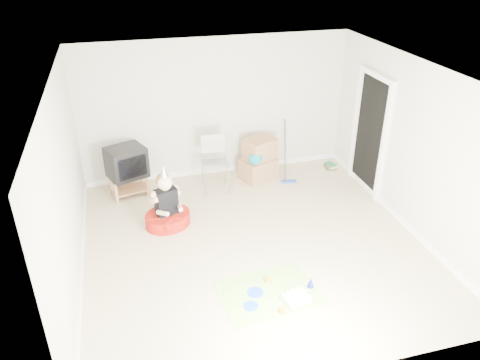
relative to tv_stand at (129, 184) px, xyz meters
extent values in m
plane|color=beige|center=(1.72, -1.98, -0.23)|extent=(5.00, 5.00, 0.00)
cube|color=black|center=(4.20, -0.78, 0.79)|extent=(0.02, 0.90, 2.05)
cube|color=#A6714B|center=(0.00, 0.00, 0.14)|extent=(0.69, 0.52, 0.03)
cube|color=#A6714B|center=(0.00, 0.00, -0.11)|extent=(0.69, 0.52, 0.03)
cube|color=#A6714B|center=(-0.23, -0.22, -0.04)|extent=(0.06, 0.06, 0.39)
cube|color=#A6714B|center=(0.31, -0.09, -0.04)|extent=(0.06, 0.06, 0.39)
cube|color=#A6714B|center=(-0.31, 0.09, -0.04)|extent=(0.06, 0.06, 0.39)
cube|color=#A6714B|center=(0.23, 0.22, -0.04)|extent=(0.06, 0.06, 0.39)
cube|color=black|center=(0.00, 0.00, 0.42)|extent=(0.77, 0.71, 0.54)
cube|color=#949499|center=(1.53, -0.18, 0.27)|extent=(0.50, 0.47, 0.03)
cylinder|color=#949499|center=(1.32, -0.17, 0.29)|extent=(0.02, 0.02, 1.04)
cylinder|color=#949499|center=(1.75, -0.19, 0.29)|extent=(0.02, 0.02, 1.04)
cube|color=#A3724F|center=(2.40, 0.03, -0.03)|extent=(0.75, 0.66, 0.41)
cube|color=#A3724F|center=(2.44, 0.07, 0.36)|extent=(0.67, 0.61, 0.38)
ellipsoid|color=#0C7686|center=(2.29, -0.17, 0.28)|extent=(0.27, 0.19, 0.22)
cube|color=blue|center=(2.92, -0.27, -0.22)|extent=(0.30, 0.16, 0.03)
cylinder|color=black|center=(2.92, -0.27, 0.35)|extent=(0.10, 0.38, 1.12)
cube|color=#246C43|center=(3.93, 0.07, -0.22)|extent=(0.22, 0.27, 0.03)
cube|color=#A84124|center=(3.93, 0.07, -0.19)|extent=(0.19, 0.24, 0.03)
cube|color=beige|center=(3.93, 0.07, -0.16)|extent=(0.20, 0.25, 0.03)
cube|color=#246C43|center=(3.93, 0.07, -0.14)|extent=(0.21, 0.25, 0.03)
cylinder|color=#B61C10|center=(0.54, -1.13, -0.13)|extent=(0.95, 0.95, 0.20)
cube|color=black|center=(0.54, -1.13, 0.19)|extent=(0.38, 0.29, 0.45)
sphere|color=beige|center=(0.54, -1.13, 0.53)|extent=(0.30, 0.30, 0.24)
cone|color=silver|center=(0.54, -1.13, 0.74)|extent=(0.12, 0.12, 0.18)
cube|color=#FF359B|center=(1.60, -3.09, -0.23)|extent=(1.35, 1.03, 0.01)
cube|color=white|center=(1.89, -3.34, -0.19)|extent=(0.37, 0.32, 0.09)
cube|color=green|center=(1.89, -3.34, -0.22)|extent=(0.37, 0.32, 0.01)
cylinder|color=beige|center=(1.79, -3.41, -0.11)|extent=(0.01, 0.01, 0.07)
cylinder|color=beige|center=(1.86, -3.39, -0.11)|extent=(0.01, 0.01, 0.07)
cylinder|color=beige|center=(1.94, -3.38, -0.11)|extent=(0.01, 0.01, 0.07)
cylinder|color=beige|center=(2.01, -3.36, -0.11)|extent=(0.01, 0.01, 0.07)
cylinder|color=beige|center=(1.77, -3.31, -0.11)|extent=(0.01, 0.01, 0.07)
cylinder|color=beige|center=(1.84, -3.29, -0.11)|extent=(0.01, 0.01, 0.07)
cylinder|color=beige|center=(1.92, -3.28, -0.11)|extent=(0.01, 0.01, 0.07)
cylinder|color=beige|center=(1.99, -3.26, -0.11)|extent=(0.01, 0.01, 0.07)
cylinder|color=blue|center=(1.43, -3.05, -0.22)|extent=(0.25, 0.25, 0.01)
cylinder|color=blue|center=(1.31, -3.27, -0.22)|extent=(0.23, 0.23, 0.01)
cylinder|color=orange|center=(1.65, -2.89, -0.19)|extent=(0.08, 0.08, 0.08)
cylinder|color=orange|center=(1.65, -3.48, -0.19)|extent=(0.09, 0.09, 0.08)
cone|color=#192BB5|center=(2.18, -3.12, -0.16)|extent=(0.12, 0.12, 0.14)
camera|label=1|loc=(0.03, -7.54, 3.95)|focal=35.00mm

